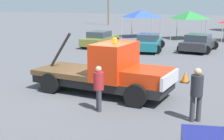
% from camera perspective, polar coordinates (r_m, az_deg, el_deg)
% --- Properties ---
extents(ground_plane, '(160.00, 160.00, 0.00)m').
position_cam_1_polar(ground_plane, '(13.41, -1.97, -4.20)').
color(ground_plane, '#545459').
extents(tow_truck, '(6.13, 2.60, 2.51)m').
position_cam_1_polar(tow_truck, '(13.00, -0.58, -0.45)').
color(tow_truck, black).
rests_on(tow_truck, ground).
extents(person_near_truck, '(0.40, 0.40, 1.79)m').
position_cam_1_polar(person_near_truck, '(10.37, 15.22, -3.72)').
color(person_near_truck, '#38383D').
rests_on(person_near_truck, ground).
extents(person_at_hood, '(0.36, 0.36, 1.64)m').
position_cam_1_polar(person_at_hood, '(11.00, -2.45, -2.81)').
color(person_at_hood, '#38383D').
rests_on(person_at_hood, ground).
extents(parked_car_olive, '(2.40, 4.63, 1.34)m').
position_cam_1_polar(parked_car_olive, '(27.04, -2.19, 5.67)').
color(parked_car_olive, olive).
rests_on(parked_car_olive, ground).
extents(parked_car_teal, '(2.87, 4.97, 1.34)m').
position_cam_1_polar(parked_car_teal, '(25.00, 6.68, 5.04)').
color(parked_car_teal, '#196670').
rests_on(parked_car_teal, ground).
extents(parked_car_charcoal, '(2.80, 4.46, 1.34)m').
position_cam_1_polar(parked_car_charcoal, '(25.43, 15.52, 4.79)').
color(parked_car_charcoal, '#2D2D33').
rests_on(parked_car_charcoal, ground).
extents(canopy_tent_blue, '(3.42, 3.42, 2.98)m').
position_cam_1_polar(canopy_tent_blue, '(34.13, 5.41, 10.25)').
color(canopy_tent_blue, '#9E9EA3').
rests_on(canopy_tent_blue, ground).
extents(canopy_tent_green, '(3.12, 3.12, 2.89)m').
position_cam_1_polar(canopy_tent_green, '(33.13, 13.98, 9.74)').
color(canopy_tent_green, '#9E9EA3').
rests_on(canopy_tent_green, ground).
extents(traffic_cone, '(0.40, 0.40, 0.55)m').
position_cam_1_polar(traffic_cone, '(15.46, 13.20, -1.29)').
color(traffic_cone, black).
rests_on(traffic_cone, ground).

